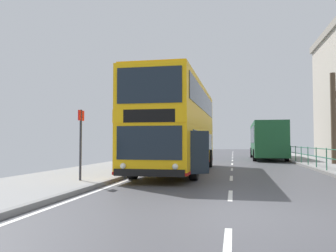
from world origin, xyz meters
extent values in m
cube|color=#45454A|center=(0.00, 0.00, -0.03)|extent=(8.40, 140.00, 0.06)
cube|color=silver|center=(0.00, -2.20, 0.00)|extent=(0.12, 2.00, 0.00)
cube|color=silver|center=(0.00, 2.60, 0.00)|extent=(0.12, 2.00, 0.00)
cube|color=silver|center=(0.00, 7.40, 0.00)|extent=(0.12, 2.00, 0.00)
cube|color=silver|center=(0.00, 12.20, 0.00)|extent=(0.12, 2.00, 0.00)
cube|color=silver|center=(0.00, 17.00, 0.00)|extent=(0.12, 2.00, 0.00)
cube|color=silver|center=(0.00, 21.80, 0.00)|extent=(0.12, 2.00, 0.00)
cube|color=silver|center=(0.00, 26.60, 0.00)|extent=(0.12, 2.00, 0.00)
cube|color=silver|center=(0.00, 31.40, 0.00)|extent=(0.12, 2.00, 0.00)
cube|color=silver|center=(0.00, 36.20, 0.00)|extent=(0.12, 2.00, 0.00)
cube|color=silver|center=(0.00, 41.00, 0.00)|extent=(0.12, 2.00, 0.00)
cube|color=silver|center=(0.00, 45.80, 0.00)|extent=(0.12, 2.00, 0.00)
cube|color=silver|center=(0.00, 50.60, 0.00)|extent=(0.12, 2.00, 0.00)
cube|color=silver|center=(-3.95, 0.00, 0.00)|extent=(0.12, 133.00, 0.00)
cube|color=slate|center=(-4.30, 0.00, 0.07)|extent=(0.20, 140.00, 0.14)
cube|color=#F4B20F|center=(-2.59, 9.78, 1.24)|extent=(2.74, 11.35, 1.77)
cube|color=#F4B20F|center=(-2.59, 9.78, 2.35)|extent=(2.75, 11.40, 0.46)
cube|color=#F4B20F|center=(-2.59, 9.78, 3.40)|extent=(2.74, 11.35, 1.62)
cube|color=#D0970D|center=(-2.59, 9.78, 4.25)|extent=(2.66, 11.01, 0.08)
cube|color=#19232D|center=(-2.68, 4.11, 1.45)|extent=(2.25, 0.07, 1.13)
cube|color=black|center=(-2.68, 4.11, 2.35)|extent=(1.79, 0.06, 0.44)
cube|color=#19232D|center=(-2.68, 4.11, 3.40)|extent=(2.25, 0.07, 1.23)
cube|color=black|center=(-2.68, 4.11, 0.45)|extent=(2.43, 0.12, 0.24)
cube|color=#B2140F|center=(-2.59, 9.78, 0.41)|extent=(2.77, 11.41, 0.10)
cube|color=#19232D|center=(-1.30, 10.04, 1.48)|extent=(0.16, 8.82, 0.92)
cube|color=#19232D|center=(-1.30, 9.76, 3.48)|extent=(0.18, 10.18, 0.97)
cube|color=#19232D|center=(-3.88, 10.08, 1.48)|extent=(0.16, 8.82, 0.92)
cube|color=#19232D|center=(-3.89, 9.80, 3.48)|extent=(0.18, 10.18, 0.97)
sphere|color=white|center=(-1.79, 4.08, 0.67)|extent=(0.20, 0.20, 0.20)
sphere|color=white|center=(-3.58, 4.11, 0.67)|extent=(0.20, 0.20, 0.20)
cube|color=#19232D|center=(-1.11, 5.15, 1.11)|extent=(0.68, 0.48, 1.53)
cube|color=black|center=(-1.44, 5.46, 1.11)|extent=(0.11, 0.90, 1.53)
cylinder|color=black|center=(-1.42, 6.31, 0.52)|extent=(0.32, 1.04, 1.04)
cylinder|color=black|center=(-3.88, 6.35, 0.52)|extent=(0.32, 1.04, 1.04)
cylinder|color=black|center=(-1.30, 13.52, 0.52)|extent=(0.32, 1.04, 1.04)
cylinder|color=black|center=(-3.77, 13.55, 0.52)|extent=(0.32, 1.04, 1.04)
cube|color=#19512D|center=(2.97, 24.40, 1.71)|extent=(2.68, 10.71, 2.79)
cube|color=#19232D|center=(1.72, 24.42, 2.11)|extent=(0.19, 9.07, 1.34)
cube|color=#19232D|center=(4.22, 24.37, 2.11)|extent=(0.19, 9.07, 1.34)
cube|color=#19232D|center=(3.07, 29.75, 1.99)|extent=(2.13, 0.07, 1.67)
cylinder|color=black|center=(1.85, 27.75, 0.48)|extent=(0.30, 0.97, 0.96)
cylinder|color=black|center=(4.22, 27.71, 0.48)|extent=(0.30, 0.97, 0.96)
cylinder|color=black|center=(1.72, 20.89, 0.48)|extent=(0.30, 0.97, 0.96)
cylinder|color=black|center=(4.09, 20.84, 0.48)|extent=(0.30, 0.97, 0.96)
cylinder|color=#236B4C|center=(4.45, 10.55, 0.67)|extent=(0.05, 0.05, 1.06)
cylinder|color=#236B4C|center=(4.45, 12.66, 0.67)|extent=(0.05, 0.05, 1.06)
cylinder|color=#236B4C|center=(4.45, 14.78, 0.67)|extent=(0.05, 0.05, 1.06)
cylinder|color=#236B4C|center=(4.45, 16.90, 0.67)|extent=(0.05, 0.05, 1.06)
cylinder|color=#236B4C|center=(4.45, 19.02, 0.67)|extent=(0.05, 0.05, 1.06)
cylinder|color=#236B4C|center=(4.45, 21.14, 0.67)|extent=(0.05, 0.05, 1.06)
cylinder|color=#236B4C|center=(4.45, 23.26, 0.67)|extent=(0.05, 0.05, 1.06)
cylinder|color=#236B4C|center=(4.45, 25.38, 0.67)|extent=(0.05, 0.05, 1.06)
cylinder|color=#236B4C|center=(4.45, 11.61, 1.14)|extent=(0.04, 27.54, 0.04)
cylinder|color=#236B4C|center=(4.45, 11.61, 0.72)|extent=(0.04, 27.54, 0.04)
cylinder|color=#2D2D33|center=(-5.17, 4.24, 1.38)|extent=(0.08, 0.08, 2.47)
cube|color=red|center=(-5.17, 4.26, 2.41)|extent=(0.04, 0.44, 0.36)
cylinder|color=#4C3D2D|center=(6.27, 16.13, 2.99)|extent=(0.33, 0.33, 5.69)
cylinder|color=#4C3D2D|center=(6.35, 16.58, 3.82)|extent=(0.27, 0.98, 0.99)
camera|label=1|loc=(0.09, -7.33, 1.46)|focal=37.65mm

